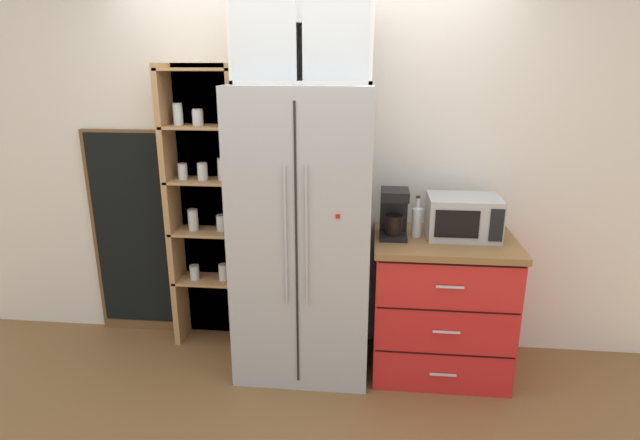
{
  "coord_description": "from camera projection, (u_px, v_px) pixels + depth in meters",
  "views": [
    {
      "loc": [
        0.43,
        -3.08,
        1.97
      ],
      "look_at": [
        0.1,
        0.01,
        1.02
      ],
      "focal_mm": 28.98,
      "sensor_mm": 36.0,
      "label": 1
    }
  ],
  "objects": [
    {
      "name": "ground_plane",
      "position": [
        305.0,
        361.0,
        3.55
      ],
      "size": [
        10.73,
        10.73,
        0.0
      ],
      "primitive_type": "plane",
      "color": "brown"
    },
    {
      "name": "mug_sage",
      "position": [
        446.0,
        233.0,
        3.19
      ],
      "size": [
        0.12,
        0.08,
        0.09
      ],
      "color": "#8CA37F",
      "rests_on": "counter_cabinet"
    },
    {
      "name": "coffee_maker",
      "position": [
        394.0,
        213.0,
        3.22
      ],
      "size": [
        0.17,
        0.2,
        0.31
      ],
      "color": "black",
      "rests_on": "counter_cabinet"
    },
    {
      "name": "microwave",
      "position": [
        463.0,
        217.0,
        3.23
      ],
      "size": [
        0.44,
        0.33,
        0.26
      ],
      "color": "#ADAFB5",
      "rests_on": "counter_cabinet"
    },
    {
      "name": "upper_cabinet",
      "position": [
        304.0,
        24.0,
        2.97
      ],
      "size": [
        0.81,
        0.32,
        0.67
      ],
      "color": "silver",
      "rests_on": "refrigerator"
    },
    {
      "name": "counter_cabinet",
      "position": [
        440.0,
        304.0,
        3.36
      ],
      "size": [
        0.88,
        0.66,
        0.91
      ],
      "color": "red",
      "rests_on": "ground"
    },
    {
      "name": "bottle_clear",
      "position": [
        417.0,
        219.0,
        3.24
      ],
      "size": [
        0.06,
        0.06,
        0.26
      ],
      "color": "silver",
      "rests_on": "counter_cabinet"
    },
    {
      "name": "pantry_shelf_column",
      "position": [
        208.0,
        205.0,
        3.6
      ],
      "size": [
        0.55,
        0.27,
        1.97
      ],
      "color": "brown",
      "rests_on": "ground"
    },
    {
      "name": "refrigerator",
      "position": [
        304.0,
        233.0,
        3.29
      ],
      "size": [
        0.84,
        0.7,
        1.85
      ],
      "color": "#ADAFB5",
      "rests_on": "ground"
    },
    {
      "name": "wall_back_cream",
      "position": [
        312.0,
        168.0,
        3.56
      ],
      "size": [
        5.03,
        0.1,
        2.55
      ],
      "primitive_type": "cube",
      "color": "silver",
      "rests_on": "ground"
    },
    {
      "name": "chalkboard_menu",
      "position": [
        132.0,
        234.0,
        3.77
      ],
      "size": [
        0.6,
        0.04,
        1.53
      ],
      "color": "brown",
      "rests_on": "ground"
    }
  ]
}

